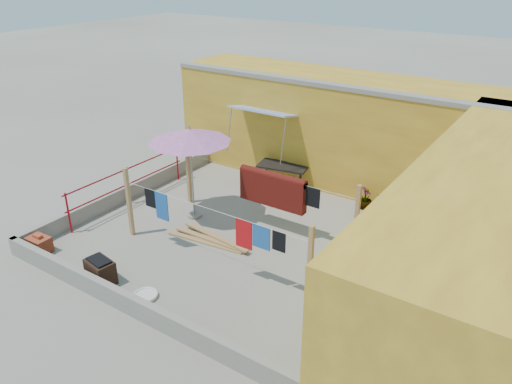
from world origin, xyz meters
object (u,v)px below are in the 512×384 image
at_px(brick_stack, 39,244).
at_px(white_basin, 145,295).
at_px(outdoor_table, 283,167).
at_px(green_hose, 396,216).
at_px(water_jug_b, 409,258).
at_px(plant_back_a, 386,202).
at_px(patio_umbrella, 190,136).
at_px(water_jug_a, 380,284).
at_px(brazier, 100,271).

height_order(brick_stack, white_basin, brick_stack).
height_order(outdoor_table, green_hose, outdoor_table).
bearing_deg(water_jug_b, plant_back_a, 122.76).
xyz_separation_m(outdoor_table, water_jug_b, (4.58, -2.07, -0.46)).
relative_size(patio_umbrella, water_jug_b, 6.57).
xyz_separation_m(patio_umbrella, water_jug_b, (5.54, 0.93, -2.10)).
relative_size(water_jug_a, water_jug_b, 0.98).
bearing_deg(white_basin, green_hose, 64.08).
height_order(water_jug_b, plant_back_a, plant_back_a).
bearing_deg(water_jug_a, white_basin, -143.34).
height_order(outdoor_table, brick_stack, outdoor_table).
bearing_deg(patio_umbrella, brazier, -84.94).
relative_size(patio_umbrella, outdoor_table, 1.59).
bearing_deg(brick_stack, green_hose, 45.14).
relative_size(outdoor_table, plant_back_a, 2.27).
bearing_deg(green_hose, outdoor_table, 180.00).
height_order(outdoor_table, water_jug_a, outdoor_table).
relative_size(patio_umbrella, brick_stack, 4.65).
distance_m(brick_stack, green_hose, 9.03).
height_order(patio_umbrella, water_jug_a, patio_umbrella).
distance_m(patio_umbrella, brick_stack, 4.40).
bearing_deg(brazier, green_hose, 56.68).
relative_size(outdoor_table, water_jug_a, 4.22).
bearing_deg(brick_stack, plant_back_a, 46.53).
distance_m(patio_umbrella, white_basin, 4.21).
distance_m(brazier, white_basin, 1.20).
bearing_deg(brazier, brick_stack, 180.00).
distance_m(outdoor_table, white_basin, 6.31).
height_order(brazier, white_basin, brazier).
height_order(water_jug_a, plant_back_a, plant_back_a).
height_order(brazier, water_jug_b, brazier).
distance_m(water_jug_a, green_hose, 3.47).
distance_m(white_basin, water_jug_b, 5.84).
height_order(outdoor_table, water_jug_b, outdoor_table).
height_order(white_basin, water_jug_b, water_jug_b).
distance_m(patio_umbrella, green_hose, 5.86).
xyz_separation_m(outdoor_table, plant_back_a, (3.25, -0.00, -0.27)).
height_order(patio_umbrella, white_basin, patio_umbrella).
relative_size(brazier, green_hose, 1.44).
relative_size(brazier, white_basin, 1.35).
relative_size(brick_stack, water_jug_b, 1.41).
bearing_deg(water_jug_a, brazier, -149.02).
distance_m(white_basin, plant_back_a, 6.84).
relative_size(brick_stack, white_basin, 1.05).
bearing_deg(brick_stack, patio_umbrella, 61.32).
distance_m(patio_umbrella, water_jug_b, 6.00).
xyz_separation_m(water_jug_a, plant_back_a, (-1.15, 3.37, 0.19)).
distance_m(brick_stack, plant_back_a, 8.82).
bearing_deg(white_basin, brick_stack, -177.60).
distance_m(brazier, plant_back_a, 7.50).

